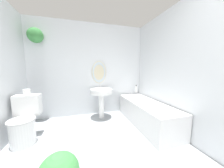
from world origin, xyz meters
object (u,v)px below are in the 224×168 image
(toilet, at_px, (25,122))
(toilet_paper_roll, at_px, (27,92))
(shampoo_bottle, at_px, (136,89))
(pedestal_sink, at_px, (101,95))
(bathtub, at_px, (146,112))

(toilet, distance_m, toilet_paper_roll, 0.50)
(toilet, height_order, shampoo_bottle, shampoo_bottle)
(toilet, bearing_deg, toilet_paper_roll, 90.00)
(toilet, relative_size, toilet_paper_roll, 6.97)
(pedestal_sink, distance_m, shampoo_bottle, 1.05)
(toilet, height_order, pedestal_sink, pedestal_sink)
(toilet, bearing_deg, shampoo_bottle, 16.45)
(toilet, distance_m, bathtub, 2.32)
(toilet_paper_roll, bearing_deg, shampoo_bottle, 12.59)
(shampoo_bottle, bearing_deg, bathtub, -100.97)
(toilet_paper_roll, bearing_deg, pedestal_sink, 16.04)
(pedestal_sink, xyz_separation_m, shampoo_bottle, (1.04, 0.14, 0.07))
(pedestal_sink, distance_m, toilet_paper_roll, 1.49)
(bathtub, relative_size, toilet_paper_roll, 15.39)
(toilet, xyz_separation_m, shampoo_bottle, (2.46, 0.73, 0.32))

